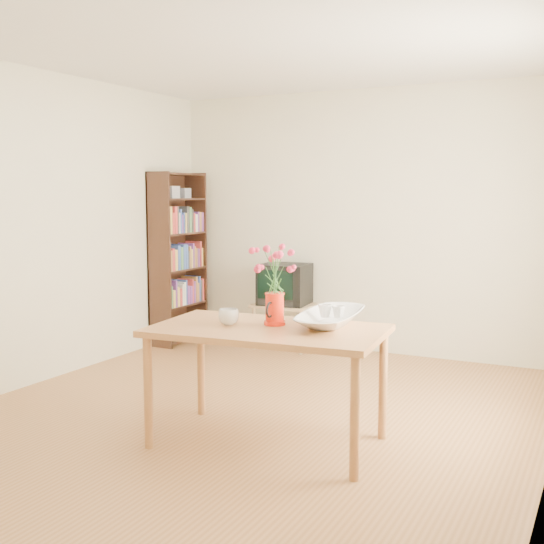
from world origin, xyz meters
The scene contains 11 objects.
room centered at (0.03, 0.00, 1.30)m, with size 4.50×4.50×4.50m.
table centered at (0.36, -0.47, 0.67)m, with size 1.51×0.95×0.75m.
tv_stand centered at (-0.70, 1.97, 0.39)m, with size 0.60×0.45×0.46m.
bookshelf centered at (-1.85, 1.75, 0.84)m, with size 0.28×0.70×1.80m.
pitcher centered at (0.36, -0.37, 0.84)m, with size 0.14×0.21×0.21m.
flowers centered at (0.36, -0.38, 1.11)m, with size 0.24×0.24×0.33m, color #EA375D, non-canonical shape.
mug centered at (0.10, -0.51, 0.80)m, with size 0.13×0.13×0.10m, color white.
bowl centered at (0.68, -0.20, 0.99)m, with size 0.51×0.51×0.48m, color white.
teacup_a centered at (0.64, -0.20, 0.95)m, with size 0.08×0.08×0.07m, color white.
teacup_b centered at (0.72, -0.18, 0.94)m, with size 0.07×0.07×0.07m, color white.
television centered at (-0.70, 1.98, 0.67)m, with size 0.51×0.48×0.41m.
Camera 1 is at (2.28, -4.20, 1.59)m, focal length 45.00 mm.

